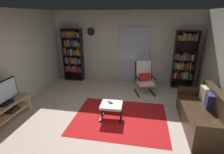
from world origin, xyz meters
TOP-DOWN VIEW (x-y plane):
  - ground_plane at (0.00, 0.00)m, footprint 7.02×7.02m
  - wall_back at (0.00, 2.90)m, footprint 5.60×0.06m
  - wall_left at (-2.70, 0.00)m, footprint 0.06×6.00m
  - glass_door_panel at (0.34, 2.83)m, footprint 1.10×0.01m
  - area_rug at (0.21, 0.20)m, footprint 2.28×1.85m
  - tv_stand at (-2.37, -0.44)m, footprint 0.42×1.28m
  - television at (-2.37, -0.45)m, footprint 0.20×0.83m
  - bookshelf_near_tv at (-1.98, 2.68)m, footprint 0.73×0.30m
  - bookshelf_near_sofa at (2.07, 2.63)m, footprint 0.72×0.30m
  - leather_sofa at (2.14, 0.22)m, footprint 0.80×1.87m
  - lounge_armchair at (0.77, 1.90)m, footprint 0.72×0.78m
  - ottoman at (-0.00, 0.18)m, footprint 0.54×0.50m
  - tv_remote at (-0.07, 0.24)m, footprint 0.11×0.14m
  - cell_phone at (-0.04, 0.24)m, footprint 0.15×0.15m
  - wall_clock at (-1.26, 2.82)m, footprint 0.29×0.03m

SIDE VIEW (x-z plane):
  - ground_plane at x=0.00m, z-range 0.00..0.00m
  - area_rug at x=0.21m, z-range 0.00..0.01m
  - leather_sofa at x=2.14m, z-range -0.11..0.72m
  - ottoman at x=0.00m, z-range 0.12..0.50m
  - tv_stand at x=-2.37m, z-range 0.08..0.56m
  - cell_phone at x=-0.04m, z-range 0.38..0.39m
  - tv_remote at x=-0.07m, z-range 0.38..0.40m
  - lounge_armchair at x=0.77m, z-range 0.02..1.05m
  - television at x=-2.37m, z-range 0.47..1.02m
  - bookshelf_near_sofa at x=2.07m, z-range 0.02..1.98m
  - bookshelf_near_tv at x=-1.98m, z-range 0.06..2.03m
  - glass_door_panel at x=0.34m, z-range 0.05..2.05m
  - wall_back at x=0.00m, z-range 0.00..2.60m
  - wall_left at x=-2.70m, z-range 0.00..2.60m
  - wall_clock at x=-1.26m, z-range 1.71..2.00m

